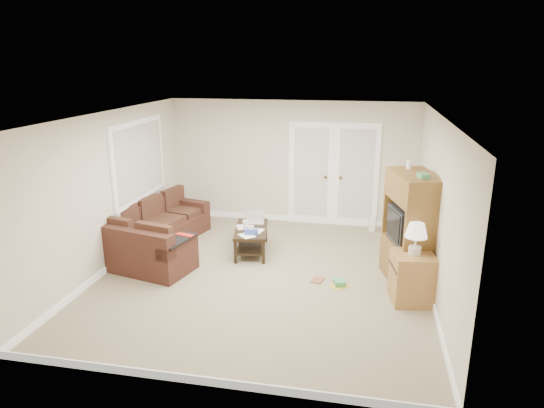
% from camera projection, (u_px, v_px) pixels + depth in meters
% --- Properties ---
extents(floor, '(5.50, 5.50, 0.00)m').
position_uv_depth(floor, '(264.00, 275.00, 7.62)').
color(floor, gray).
rests_on(floor, ground).
extents(ceiling, '(5.00, 5.50, 0.02)m').
position_uv_depth(ceiling, '(263.00, 115.00, 6.91)').
color(ceiling, white).
rests_on(ceiling, wall_back).
extents(wall_left, '(0.02, 5.50, 2.50)m').
position_uv_depth(wall_left, '(110.00, 191.00, 7.73)').
color(wall_left, silver).
rests_on(wall_left, floor).
extents(wall_right, '(0.02, 5.50, 2.50)m').
position_uv_depth(wall_right, '(437.00, 209.00, 6.80)').
color(wall_right, silver).
rests_on(wall_right, floor).
extents(wall_back, '(5.00, 0.02, 2.50)m').
position_uv_depth(wall_back, '(292.00, 163.00, 9.85)').
color(wall_back, silver).
rests_on(wall_back, floor).
extents(wall_front, '(5.00, 0.02, 2.50)m').
position_uv_depth(wall_front, '(204.00, 276.00, 4.68)').
color(wall_front, silver).
rests_on(wall_front, floor).
extents(baseboards, '(5.00, 5.50, 0.10)m').
position_uv_depth(baseboards, '(264.00, 272.00, 7.61)').
color(baseboards, white).
rests_on(baseboards, floor).
extents(french_doors, '(1.80, 0.05, 2.13)m').
position_uv_depth(french_doors, '(333.00, 175.00, 9.72)').
color(french_doors, white).
rests_on(french_doors, floor).
extents(window_left, '(0.05, 1.92, 1.42)m').
position_uv_depth(window_left, '(139.00, 160.00, 8.58)').
color(window_left, white).
rests_on(window_left, wall_left).
extents(sectional_sofa, '(1.80, 2.81, 0.77)m').
position_uv_depth(sectional_sofa, '(153.00, 237.00, 8.42)').
color(sectional_sofa, '#45241A').
rests_on(sectional_sofa, floor).
extents(coffee_table, '(0.72, 1.16, 0.74)m').
position_uv_depth(coffee_table, '(252.00, 239.00, 8.50)').
color(coffee_table, black).
rests_on(coffee_table, floor).
extents(tv_armoire, '(0.84, 1.17, 1.82)m').
position_uv_depth(tv_armoire, '(411.00, 229.00, 7.18)').
color(tv_armoire, brown).
rests_on(tv_armoire, floor).
extents(side_cabinet, '(0.63, 0.63, 1.15)m').
position_uv_depth(side_cabinet, '(413.00, 274.00, 6.70)').
color(side_cabinet, '#A5753C').
rests_on(side_cabinet, floor).
extents(space_heater, '(0.14, 0.12, 0.30)m').
position_uv_depth(space_heater, '(372.00, 224.00, 9.57)').
color(space_heater, white).
rests_on(space_heater, floor).
extents(floor_magazine, '(0.32, 0.31, 0.01)m').
position_uv_depth(floor_magazine, '(339.00, 286.00, 7.25)').
color(floor_magazine, gold).
rests_on(floor_magazine, floor).
extents(floor_greenbox, '(0.20, 0.23, 0.08)m').
position_uv_depth(floor_greenbox, '(339.00, 282.00, 7.29)').
color(floor_greenbox, '#44955D').
rests_on(floor_greenbox, floor).
extents(floor_book, '(0.21, 0.26, 0.02)m').
position_uv_depth(floor_book, '(312.00, 279.00, 7.47)').
color(floor_book, brown).
rests_on(floor_book, floor).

